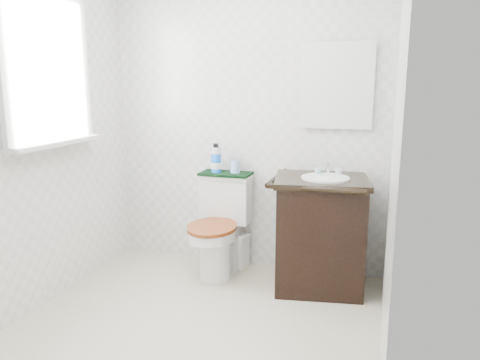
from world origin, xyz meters
The scene contains 14 objects.
floor centered at (0.00, 0.00, 0.00)m, with size 2.40×2.40×0.00m, color #B9AC95.
wall_back centered at (0.00, 1.20, 1.20)m, with size 2.40×2.40×0.00m, color silver.
wall_front centered at (0.00, -1.20, 1.20)m, with size 2.40×2.40×0.00m, color silver.
wall_left centered at (-1.10, 0.00, 1.20)m, with size 2.40×2.40×0.00m, color silver.
wall_right centered at (1.10, 0.00, 1.20)m, with size 2.40×2.40×0.00m, color silver.
window centered at (-1.07, 0.25, 1.55)m, with size 0.02×0.70×0.90m, color white.
mirror centered at (0.69, 1.18, 1.45)m, with size 0.50×0.02×0.60m, color silver.
toilet centered at (-0.14, 0.97, 0.34)m, with size 0.41×0.63×0.76m.
vanity centered at (0.64, 0.90, 0.43)m, with size 0.73×0.65×0.92m.
trash_bin centered at (-0.05, 1.10, 0.14)m, with size 0.21×0.18×0.27m.
towel centered at (-0.14, 1.09, 0.77)m, with size 0.40×0.22×0.02m, color black.
mouthwash_bottle centered at (-0.21, 1.08, 0.88)m, with size 0.08×0.08×0.23m.
cup centered at (-0.07, 1.11, 0.82)m, with size 0.08×0.08×0.09m, color #86ABDB.
soap_bar centered at (0.62, 0.99, 0.83)m, with size 0.07×0.05×0.02m, color #176D6F.
Camera 1 is at (1.07, -2.33, 1.48)m, focal length 35.00 mm.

